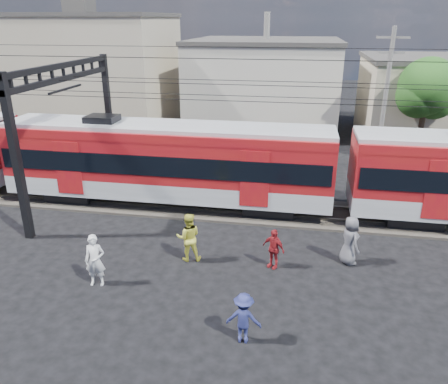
% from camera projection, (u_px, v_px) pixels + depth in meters
% --- Properties ---
extents(ground, '(120.00, 120.00, 0.00)m').
position_uv_depth(ground, '(249.00, 311.00, 14.17)').
color(ground, black).
rests_on(ground, ground).
extents(track_bed, '(70.00, 3.40, 0.12)m').
position_uv_depth(track_bed, '(269.00, 211.00, 21.47)').
color(track_bed, '#2D2823').
rests_on(track_bed, ground).
extents(rail_near, '(70.00, 0.12, 0.12)m').
position_uv_depth(rail_near, '(267.00, 215.00, 20.74)').
color(rail_near, '#59544C').
rests_on(rail_near, track_bed).
extents(rail_far, '(70.00, 0.12, 0.12)m').
position_uv_depth(rail_far, '(270.00, 203.00, 22.11)').
color(rail_far, '#59544C').
rests_on(rail_far, track_bed).
extents(commuter_train, '(50.30, 3.08, 4.17)m').
position_uv_depth(commuter_train, '(171.00, 160.00, 21.40)').
color(commuter_train, black).
rests_on(commuter_train, ground).
extents(catenary, '(70.00, 9.30, 7.52)m').
position_uv_depth(catenary, '(93.00, 102.00, 21.00)').
color(catenary, black).
rests_on(catenary, ground).
extents(building_west, '(14.28, 10.20, 9.30)m').
position_uv_depth(building_west, '(87.00, 72.00, 37.18)').
color(building_west, tan).
rests_on(building_west, ground).
extents(building_midwest, '(12.24, 12.24, 7.30)m').
position_uv_depth(building_midwest, '(265.00, 83.00, 37.85)').
color(building_midwest, '#B9B2A2').
rests_on(building_midwest, ground).
extents(utility_pole_mid, '(1.80, 0.24, 8.50)m').
position_uv_depth(utility_pole_mid, '(385.00, 99.00, 25.25)').
color(utility_pole_mid, slate).
rests_on(utility_pole_mid, ground).
extents(tree_near, '(3.82, 3.64, 6.72)m').
position_uv_depth(tree_near, '(430.00, 90.00, 27.51)').
color(tree_near, '#382619').
rests_on(tree_near, ground).
extents(pedestrian_a, '(0.78, 0.58, 1.94)m').
position_uv_depth(pedestrian_a, '(95.00, 260.00, 15.28)').
color(pedestrian_a, silver).
rests_on(pedestrian_a, ground).
extents(pedestrian_b, '(1.11, 0.96, 1.96)m').
position_uv_depth(pedestrian_b, '(189.00, 237.00, 16.89)').
color(pedestrian_b, gold).
rests_on(pedestrian_b, ground).
extents(pedestrian_c, '(1.06, 0.63, 1.60)m').
position_uv_depth(pedestrian_c, '(244.00, 318.00, 12.60)').
color(pedestrian_c, navy).
rests_on(pedestrian_c, ground).
extents(pedestrian_d, '(1.00, 0.80, 1.59)m').
position_uv_depth(pedestrian_d, '(273.00, 248.00, 16.43)').
color(pedestrian_d, maroon).
rests_on(pedestrian_d, ground).
extents(pedestrian_e, '(0.98, 1.13, 1.95)m').
position_uv_depth(pedestrian_e, '(350.00, 240.00, 16.66)').
color(pedestrian_e, '#535257').
rests_on(pedestrian_e, ground).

